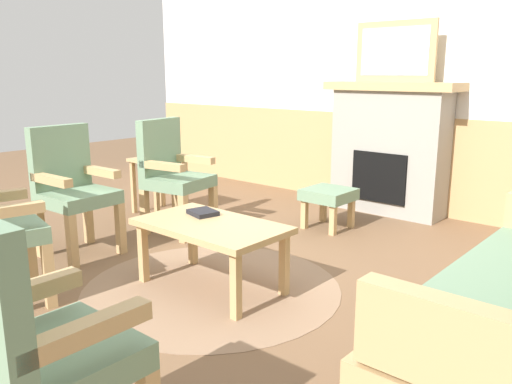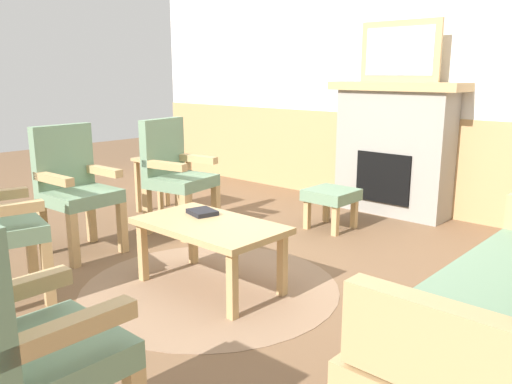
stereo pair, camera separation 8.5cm
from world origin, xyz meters
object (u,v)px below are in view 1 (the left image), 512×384
Objects in this scene: book_on_table at (203,212)px; armchair_near_fireplace at (72,185)px; footstool at (328,197)px; armchair_by_window_left at (172,171)px; framed_picture at (395,51)px; side_table at (159,170)px; armchair_front_left at (30,343)px; coffee_table at (211,231)px; fireplace at (389,147)px.

book_on_table is 0.19× the size of armchair_near_fireplace.
armchair_by_window_left is (-0.98, -0.96, 0.25)m from footstool.
framed_picture is 2.63m from book_on_table.
side_table is (-0.45, 1.19, -0.10)m from armchair_near_fireplace.
side_table is (-2.51, 2.52, -0.10)m from armchair_front_left.
footstool is (-0.17, 1.62, -0.10)m from coffee_table.
framed_picture is 2.74m from coffee_table.
armchair_front_left reaches higher than side_table.
armchair_near_fireplace is (-1.10, -0.31, 0.08)m from book_on_table.
armchair_near_fireplace is (-1.24, -2.69, -1.02)m from framed_picture.
armchair_front_left is at bearing -73.28° from footstool.
side_table is (-1.69, -1.50, -1.13)m from framed_picture.
armchair_front_left is at bearing -78.52° from fireplace.
side_table reaches higher than footstool.
framed_picture is at bearing 86.64° from book_on_table.
framed_picture is 1.45× the size of side_table.
armchair_front_left is (2.06, -1.33, 0.00)m from armchair_near_fireplace.
framed_picture reaches higher than fireplace.
fireplace is 1.62× the size of framed_picture.
fireplace is 1.33× the size of armchair_by_window_left.
side_table is at bearing 150.60° from coffee_table.
armchair_by_window_left is (-1.12, -1.82, -1.02)m from framed_picture.
coffee_table is at bearing -29.41° from book_on_table.
side_table is (-1.56, 0.88, -0.02)m from book_on_table.
framed_picture reaches higher than book_on_table.
armchair_front_left is (0.82, -4.02, -1.02)m from framed_picture.
side_table is at bearing 151.35° from armchair_by_window_left.
coffee_table is 1.75× the size of side_table.
fireplace reaches higher than book_on_table.
framed_picture is 2.37m from armchair_by_window_left.
fireplace reaches higher than coffee_table.
coffee_table is 2.40× the size of footstool.
armchair_front_left is (1.93, -2.20, 0.00)m from armchair_by_window_left.
framed_picture is 0.83× the size of coffee_table.
coffee_table is at bearing -89.13° from fireplace.
armchair_near_fireplace is at bearing -170.66° from coffee_table.
fireplace is 4.10m from armchair_front_left.
footstool is (-0.13, -0.86, -0.37)m from fireplace.
fireplace is 2.28m from side_table.
coffee_table is (0.04, -2.48, -1.17)m from framed_picture.
armchair_by_window_left is 2.93m from armchair_front_left.
book_on_table is at bearing 120.23° from armchair_front_left.
framed_picture is at bearing 58.39° from armchair_by_window_left.
fireplace is at bearing -90.00° from framed_picture.
book_on_table is 0.19× the size of armchair_by_window_left.
book_on_table is 1.90m from armchair_front_left.
armchair_front_left is at bearing -48.69° from armchair_by_window_left.
armchair_by_window_left is 0.66m from side_table.
armchair_near_fireplace is at bearing -114.81° from fireplace.
framed_picture is at bearing 90.87° from coffee_table.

